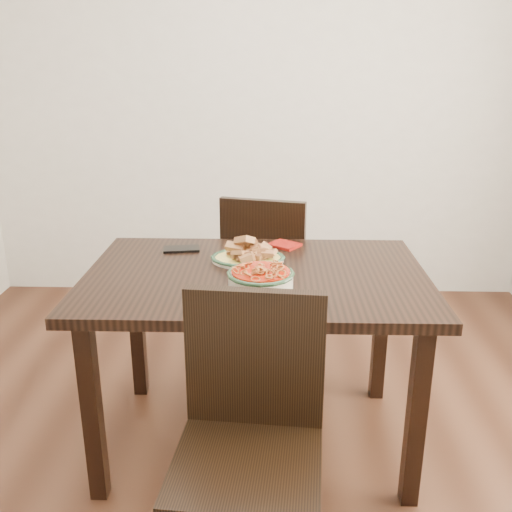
{
  "coord_description": "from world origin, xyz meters",
  "views": [
    {
      "loc": [
        0.1,
        -1.95,
        1.51
      ],
      "look_at": [
        0.04,
        0.1,
        0.81
      ],
      "focal_mm": 40.0,
      "sensor_mm": 36.0,
      "label": 1
    }
  ],
  "objects_px": {
    "chair_far": "(267,269)",
    "chair_near": "(250,428)",
    "fish_plate": "(248,251)",
    "smartphone": "(181,249)",
    "noodle_bowl": "(261,277)",
    "dining_table": "(256,294)"
  },
  "relations": [
    {
      "from": "fish_plate",
      "to": "smartphone",
      "type": "xyz_separation_m",
      "value": [
        -0.29,
        0.13,
        -0.04
      ]
    },
    {
      "from": "dining_table",
      "to": "noodle_bowl",
      "type": "height_order",
      "value": "noodle_bowl"
    },
    {
      "from": "chair_far",
      "to": "smartphone",
      "type": "relative_size",
      "value": 5.88
    },
    {
      "from": "chair_far",
      "to": "chair_near",
      "type": "xyz_separation_m",
      "value": [
        -0.04,
        -1.34,
        0.0
      ]
    },
    {
      "from": "chair_near",
      "to": "fish_plate",
      "type": "bearing_deg",
      "value": 98.01
    },
    {
      "from": "dining_table",
      "to": "fish_plate",
      "type": "bearing_deg",
      "value": 105.43
    },
    {
      "from": "chair_near",
      "to": "fish_plate",
      "type": "distance_m",
      "value": 0.81
    },
    {
      "from": "chair_far",
      "to": "fish_plate",
      "type": "distance_m",
      "value": 0.66
    },
    {
      "from": "chair_far",
      "to": "noodle_bowl",
      "type": "height_order",
      "value": "chair_far"
    },
    {
      "from": "fish_plate",
      "to": "noodle_bowl",
      "type": "relative_size",
      "value": 1.2
    },
    {
      "from": "chair_far",
      "to": "fish_plate",
      "type": "relative_size",
      "value": 3.08
    },
    {
      "from": "chair_near",
      "to": "dining_table",
      "type": "bearing_deg",
      "value": 95.3
    },
    {
      "from": "fish_plate",
      "to": "dining_table",
      "type": "bearing_deg",
      "value": -74.57
    },
    {
      "from": "chair_far",
      "to": "fish_plate",
      "type": "xyz_separation_m",
      "value": [
        -0.07,
        -0.58,
        0.3
      ]
    },
    {
      "from": "dining_table",
      "to": "chair_far",
      "type": "relative_size",
      "value": 1.46
    },
    {
      "from": "fish_plate",
      "to": "smartphone",
      "type": "height_order",
      "value": "fish_plate"
    },
    {
      "from": "fish_plate",
      "to": "smartphone",
      "type": "bearing_deg",
      "value": 155.32
    },
    {
      "from": "noodle_bowl",
      "to": "smartphone",
      "type": "height_order",
      "value": "noodle_bowl"
    },
    {
      "from": "dining_table",
      "to": "fish_plate",
      "type": "xyz_separation_m",
      "value": [
        -0.04,
        0.13,
        0.13
      ]
    },
    {
      "from": "chair_far",
      "to": "chair_near",
      "type": "bearing_deg",
      "value": 102.09
    },
    {
      "from": "noodle_bowl",
      "to": "smartphone",
      "type": "relative_size",
      "value": 1.59
    },
    {
      "from": "fish_plate",
      "to": "smartphone",
      "type": "distance_m",
      "value": 0.32
    }
  ]
}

